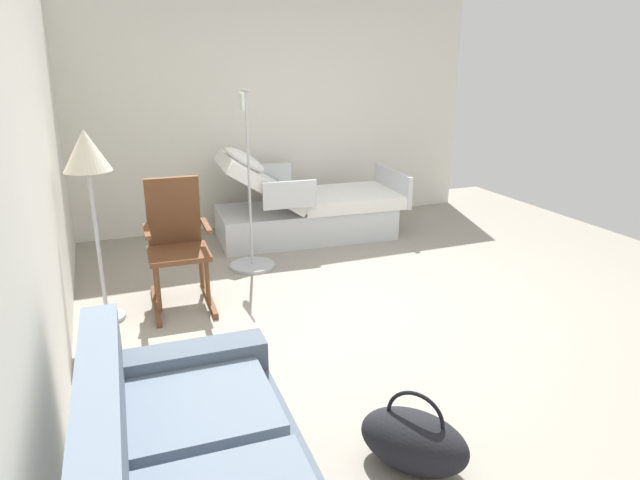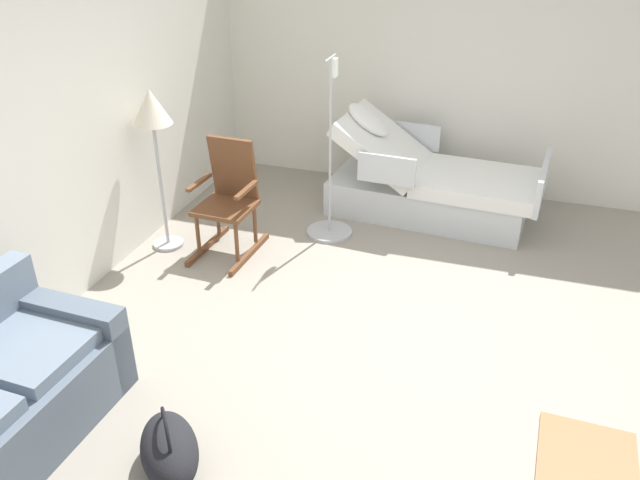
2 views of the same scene
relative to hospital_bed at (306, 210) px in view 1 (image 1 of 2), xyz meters
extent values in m
plane|color=gray|center=(-2.06, 0.07, -0.31)|extent=(6.97, 6.97, 0.00)
cube|color=silver|center=(-2.06, 2.50, 1.04)|extent=(5.78, 0.10, 2.70)
cube|color=silver|center=(0.78, 0.07, 1.04)|extent=(0.10, 4.97, 2.70)
cube|color=silver|center=(0.00, 0.01, -0.14)|extent=(1.02, 1.99, 0.35)
cube|color=white|center=(-0.03, -0.46, 0.11)|extent=(1.00, 1.22, 0.14)
cube|color=white|center=(0.04, 0.51, 0.37)|extent=(0.97, 0.93, 0.63)
ellipsoid|color=white|center=(0.05, 0.67, 0.61)|extent=(0.37, 0.50, 0.38)
cube|color=silver|center=(-0.48, 0.35, 0.32)|extent=(0.08, 0.56, 0.28)
cube|color=silver|center=(0.53, 0.28, 0.32)|extent=(0.08, 0.56, 0.28)
cube|color=silver|center=(-0.08, -1.06, 0.22)|extent=(0.95, 0.12, 0.36)
cylinder|color=black|center=(-0.30, 0.83, -0.26)|extent=(0.10, 0.10, 0.10)
cylinder|color=black|center=(0.42, 0.78, -0.26)|extent=(0.10, 0.10, 0.10)
cylinder|color=black|center=(-0.42, -0.76, -0.26)|extent=(0.10, 0.10, 0.10)
cylinder|color=black|center=(0.30, -0.81, -0.26)|extent=(0.10, 0.10, 0.10)
cube|color=slate|center=(-3.56, 1.85, 0.18)|extent=(0.70, 0.67, 0.10)
cube|color=slate|center=(-3.91, 2.25, 0.34)|extent=(1.61, 0.23, 0.40)
cube|color=slate|center=(-3.22, 1.87, -0.01)|extent=(0.21, 0.86, 0.60)
cube|color=brown|center=(-1.35, 1.82, -0.29)|extent=(0.76, 0.08, 0.05)
cube|color=brown|center=(-1.37, 1.39, -0.29)|extent=(0.76, 0.08, 0.05)
cylinder|color=brown|center=(-1.55, 1.42, -0.06)|extent=(0.04, 0.04, 0.40)
cylinder|color=brown|center=(-1.53, 1.81, -0.06)|extent=(0.04, 0.04, 0.40)
cylinder|color=brown|center=(-1.18, 1.41, -0.06)|extent=(0.04, 0.04, 0.40)
cylinder|color=brown|center=(-1.16, 1.79, -0.06)|extent=(0.04, 0.04, 0.40)
cube|color=brown|center=(-1.36, 1.61, 0.14)|extent=(0.48, 0.50, 0.04)
cube|color=brown|center=(-1.16, 1.60, 0.44)|extent=(0.14, 0.44, 0.60)
cube|color=brown|center=(-1.39, 1.38, 0.36)|extent=(0.39, 0.06, 0.03)
cube|color=brown|center=(-1.37, 1.84, 0.36)|extent=(0.39, 0.06, 0.03)
cylinder|color=#B2B5BA|center=(-1.41, 2.20, -0.30)|extent=(0.28, 0.28, 0.03)
cylinder|color=#B2B5BA|center=(-1.41, 2.20, 0.29)|extent=(0.03, 0.03, 1.15)
cone|color=silver|center=(-1.41, 2.20, 1.02)|extent=(0.34, 0.34, 0.30)
ellipsoid|color=black|center=(-3.76, 0.84, -0.16)|extent=(0.64, 0.60, 0.30)
torus|color=black|center=(-3.76, 0.84, -0.03)|extent=(0.25, 0.20, 0.30)
cylinder|color=#B2B5BA|center=(-0.72, 0.83, -0.30)|extent=(0.44, 0.44, 0.03)
cylinder|color=#B2B5BA|center=(-0.72, 0.83, 0.54)|extent=(0.02, 0.02, 1.65)
cube|color=#B2B5BA|center=(-0.72, 0.83, 1.37)|extent=(0.28, 0.02, 0.02)
cube|color=white|center=(-0.60, 0.83, 1.26)|extent=(0.09, 0.04, 0.16)
camera|label=1|loc=(-5.76, 2.15, 1.66)|focal=31.61mm
camera|label=2|loc=(-5.97, -0.77, 2.62)|focal=35.99mm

